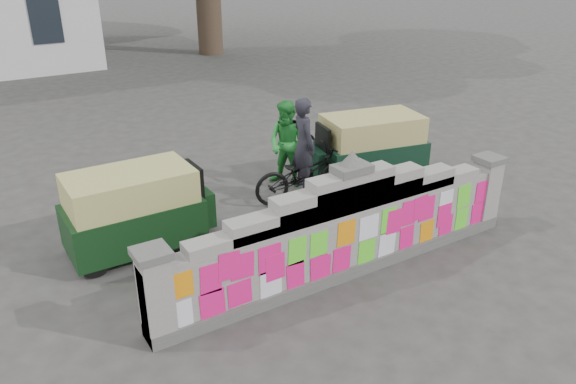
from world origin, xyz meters
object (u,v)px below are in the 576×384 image
Objects in this scene: cyclist_bike at (304,174)px; rickshaw_left at (136,209)px; cyclist_rider at (304,157)px; rickshaw_right at (368,147)px; pedestrian at (288,144)px.

rickshaw_left reaches higher than cyclist_bike.
cyclist_bike is 0.81× the size of rickshaw_left.
cyclist_rider is 0.69× the size of rickshaw_right.
rickshaw_right is at bearing 3.43° from rickshaw_left.
cyclist_rider is 0.80m from pedestrian.
cyclist_bike is 0.78× the size of rickshaw_right.
rickshaw_right is at bearing 37.53° from pedestrian.
cyclist_rider is 1.01× the size of pedestrian.
rickshaw_right reaches higher than cyclist_bike.
rickshaw_left is 5.13m from rickshaw_right.
cyclist_rider is at bearing -40.14° from pedestrian.
cyclist_bike is 0.37m from cyclist_rider.
cyclist_bike is at bearing 15.98° from rickshaw_right.
cyclist_rider reaches higher than rickshaw_right.
pedestrian is 0.72× the size of rickshaw_left.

